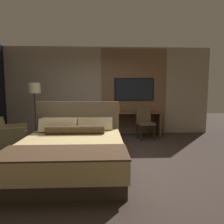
# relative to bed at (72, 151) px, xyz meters

# --- Properties ---
(ground_plane) EXTENTS (16.00, 16.00, 0.00)m
(ground_plane) POSITION_rel_bed_xyz_m (0.46, 0.36, -0.33)
(ground_plane) COLOR #332823
(wall_back_tv_panel) EXTENTS (7.20, 0.09, 2.80)m
(wall_back_tv_panel) POSITION_rel_bed_xyz_m (0.60, 2.95, 1.07)
(wall_back_tv_panel) COLOR gray
(wall_back_tv_panel) RESTS_ON ground_plane
(bed) EXTENTS (1.86, 2.21, 1.17)m
(bed) POSITION_rel_bed_xyz_m (0.00, 0.00, 0.00)
(bed) COLOR #33281E
(bed) RESTS_ON ground_plane
(desk) EXTENTS (1.59, 0.50, 0.74)m
(desk) POSITION_rel_bed_xyz_m (1.58, 2.68, 0.17)
(desk) COLOR brown
(desk) RESTS_ON ground_plane
(tv) EXTENTS (1.28, 0.04, 0.72)m
(tv) POSITION_rel_bed_xyz_m (1.58, 2.88, 1.13)
(tv) COLOR black
(desk_chair) EXTENTS (0.54, 0.54, 0.91)m
(desk_chair) POSITION_rel_bed_xyz_m (1.79, 2.17, 0.22)
(desk_chair) COLOR #4C3D2D
(desk_chair) RESTS_ON ground_plane
(armchair_by_window) EXTENTS (0.83, 0.86, 0.76)m
(armchair_by_window) POSITION_rel_bed_xyz_m (-1.77, 1.47, -0.07)
(armchair_by_window) COLOR olive
(armchair_by_window) RESTS_ON ground_plane
(floor_lamp) EXTENTS (0.34, 0.34, 1.63)m
(floor_lamp) POSITION_rel_bed_xyz_m (-1.31, 2.00, 1.04)
(floor_lamp) COLOR #282623
(floor_lamp) RESTS_ON ground_plane
(vase_tall) EXTENTS (0.11, 0.11, 0.34)m
(vase_tall) POSITION_rel_bed_xyz_m (1.07, 2.60, 0.58)
(vase_tall) COLOR #B2563D
(vase_tall) RESTS_ON desk
(book) EXTENTS (0.24, 0.19, 0.03)m
(book) POSITION_rel_bed_xyz_m (2.16, 2.68, 0.43)
(book) COLOR maroon
(book) RESTS_ON desk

